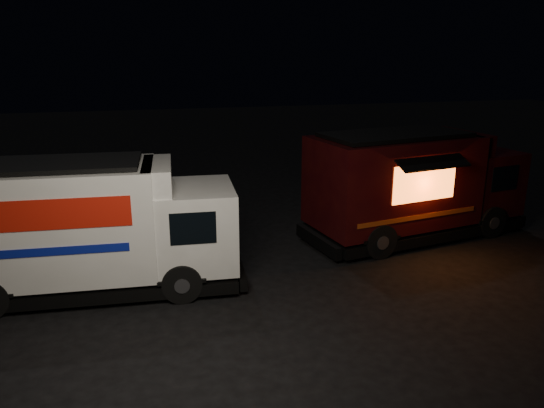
{
  "coord_description": "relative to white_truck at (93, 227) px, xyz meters",
  "views": [
    {
      "loc": [
        -2.85,
        -11.3,
        5.57
      ],
      "look_at": [
        0.51,
        2.0,
        1.51
      ],
      "focal_mm": 35.0,
      "sensor_mm": 36.0,
      "label": 1
    }
  ],
  "objects": [
    {
      "name": "red_truck",
      "position": [
        9.23,
        1.65,
        0.05
      ],
      "size": [
        7.3,
        3.76,
        3.24
      ],
      "primitive_type": null,
      "rotation": [
        0.0,
        0.0,
        0.18
      ],
      "color": "#340A09",
      "rests_on": "ground"
    },
    {
      "name": "white_truck",
      "position": [
        0.0,
        0.0,
        0.0
      ],
      "size": [
        7.07,
        2.79,
        3.14
      ],
      "primitive_type": null,
      "rotation": [
        0.0,
        0.0,
        -0.06
      ],
      "color": "white",
      "rests_on": "ground"
    },
    {
      "name": "ground",
      "position": [
        4.04,
        -1.01,
        -1.57
      ],
      "size": [
        80.0,
        80.0,
        0.0
      ],
      "primitive_type": "plane",
      "color": "black",
      "rests_on": "ground"
    }
  ]
}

